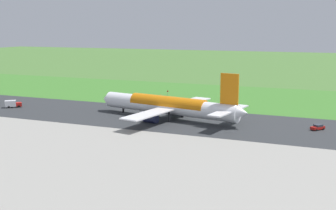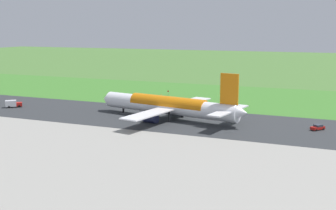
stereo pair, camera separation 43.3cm
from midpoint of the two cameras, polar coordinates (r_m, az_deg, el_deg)
ground_plane at (r=138.44m, az=-2.60°, el=-1.65°), size 800.00×800.00×0.00m
runway_asphalt at (r=138.44m, az=-2.60°, el=-1.64°), size 600.00×35.56×0.06m
grass_verge_foreground at (r=178.59m, az=3.28°, el=1.08°), size 600.00×80.00×0.04m
airliner_main at (r=134.84m, az=0.04°, el=-0.08°), size 53.88×44.35×15.88m
service_car_followme at (r=128.25m, az=19.35°, el=-2.82°), size 4.07×4.38×1.62m
service_truck_fuel at (r=164.72m, az=-20.20°, el=0.15°), size 5.82×5.54×2.65m
no_stopping_sign at (r=181.85m, az=-0.11°, el=1.68°), size 0.60×0.10×2.21m
traffic_cone_orange at (r=183.44m, az=-1.04°, el=1.42°), size 0.40×0.40×0.55m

